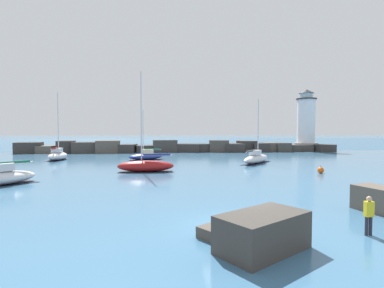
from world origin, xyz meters
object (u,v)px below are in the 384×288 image
(sailboat_moored_2, at_px, (58,155))
(person_on_rocks, at_px, (369,214))
(lighthouse, at_px, (306,124))
(sailboat_moored_0, at_px, (256,158))
(sailboat_moored_4, at_px, (146,156))
(sailboat_moored_1, at_px, (146,166))
(mooring_buoy_orange_near, at_px, (321,170))

(sailboat_moored_2, bearing_deg, person_on_rocks, -55.29)
(lighthouse, height_order, sailboat_moored_2, lighthouse)
(sailboat_moored_0, distance_m, sailboat_moored_4, 16.99)
(sailboat_moored_1, relative_size, person_on_rocks, 6.46)
(mooring_buoy_orange_near, xyz_separation_m, person_on_rocks, (-7.87, -18.21, 0.61))
(lighthouse, bearing_deg, mooring_buoy_orange_near, -114.13)
(sailboat_moored_0, bearing_deg, sailboat_moored_4, 157.04)
(lighthouse, bearing_deg, sailboat_moored_4, -152.63)
(sailboat_moored_0, distance_m, sailboat_moored_1, 16.61)
(lighthouse, xyz_separation_m, sailboat_moored_2, (-48.76, -17.33, -5.34))
(sailboat_moored_4, bearing_deg, lighthouse, 27.37)
(mooring_buoy_orange_near, bearing_deg, lighthouse, 65.87)
(lighthouse, relative_size, mooring_buoy_orange_near, 15.93)
(sailboat_moored_2, relative_size, person_on_rocks, 6.17)
(person_on_rocks, bearing_deg, sailboat_moored_4, 107.98)
(sailboat_moored_4, bearing_deg, sailboat_moored_1, -86.79)
(sailboat_moored_1, xyz_separation_m, sailboat_moored_4, (-0.79, 14.04, -0.08))
(sailboat_moored_2, distance_m, mooring_buoy_orange_near, 37.53)
(mooring_buoy_orange_near, distance_m, person_on_rocks, 19.85)
(lighthouse, bearing_deg, sailboat_moored_1, -136.83)
(sailboat_moored_0, height_order, sailboat_moored_4, sailboat_moored_0)
(sailboat_moored_0, relative_size, sailboat_moored_1, 0.82)
(mooring_buoy_orange_near, bearing_deg, sailboat_moored_2, 151.37)
(sailboat_moored_4, height_order, person_on_rocks, sailboat_moored_4)
(person_on_rocks, bearing_deg, mooring_buoy_orange_near, 66.64)
(sailboat_moored_2, bearing_deg, sailboat_moored_0, -14.37)
(lighthouse, height_order, sailboat_moored_1, lighthouse)
(sailboat_moored_0, bearing_deg, mooring_buoy_orange_near, -70.65)
(sailboat_moored_0, distance_m, sailboat_moored_2, 30.20)
(lighthouse, distance_m, person_on_rocks, 58.76)
(lighthouse, distance_m, mooring_buoy_orange_near, 39.11)
(sailboat_moored_0, height_order, sailboat_moored_2, sailboat_moored_2)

